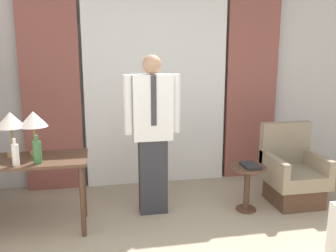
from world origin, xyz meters
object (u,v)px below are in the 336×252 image
(person, at_px, (153,129))
(book, at_px, (250,165))
(desk, at_px, (24,170))
(bottle_near_edge, at_px, (37,152))
(side_table, at_px, (247,180))
(table_lamp_right, at_px, (33,120))
(table_lamp_left, at_px, (10,121))
(bottle_by_lamp, at_px, (15,154))
(armchair, at_px, (292,176))

(person, distance_m, book, 1.16)
(person, height_order, book, person)
(desk, bearing_deg, bottle_near_edge, -44.60)
(person, relative_size, side_table, 3.33)
(table_lamp_right, bearing_deg, person, 3.25)
(desk, bearing_deg, table_lamp_left, 132.12)
(table_lamp_left, distance_m, book, 2.55)
(bottle_by_lamp, relative_size, armchair, 0.28)
(table_lamp_right, relative_size, armchair, 0.48)
(desk, height_order, bottle_by_lamp, bottle_by_lamp)
(desk, height_order, table_lamp_right, table_lamp_right)
(table_lamp_left, height_order, armchair, table_lamp_left)
(bottle_by_lamp, distance_m, armchair, 3.06)
(bottle_near_edge, relative_size, armchair, 0.30)
(armchair, relative_size, book, 3.75)
(table_lamp_left, distance_m, table_lamp_right, 0.22)
(bottle_by_lamp, bearing_deg, side_table, 4.95)
(desk, bearing_deg, bottle_by_lamp, -97.58)
(table_lamp_left, bearing_deg, armchair, 0.45)
(bottle_by_lamp, xyz_separation_m, armchair, (3.00, 0.33, -0.53))
(table_lamp_right, relative_size, person, 0.26)
(table_lamp_left, relative_size, bottle_by_lamp, 1.76)
(person, xyz_separation_m, armchair, (1.67, -0.04, -0.63))
(table_lamp_left, height_order, bottle_by_lamp, table_lamp_left)
(bottle_by_lamp, bearing_deg, table_lamp_left, 105.17)
(table_lamp_right, height_order, book, table_lamp_right)
(table_lamp_right, distance_m, person, 1.21)
(bottle_near_edge, xyz_separation_m, person, (1.14, 0.35, 0.09))
(desk, bearing_deg, book, -0.05)
(table_lamp_right, bearing_deg, side_table, -2.55)
(bottle_near_edge, bearing_deg, book, 4.15)
(desk, relative_size, book, 4.97)
(table_lamp_right, bearing_deg, desk, -132.12)
(person, bearing_deg, desk, -171.85)
(table_lamp_left, distance_m, bottle_near_edge, 0.46)
(armchair, distance_m, book, 0.66)
(bottle_by_lamp, height_order, book, bottle_by_lamp)
(bottle_near_edge, height_order, bottle_by_lamp, bottle_near_edge)
(bottle_by_lamp, height_order, armchair, bottle_by_lamp)
(side_table, bearing_deg, desk, -179.53)
(table_lamp_right, bearing_deg, armchair, 0.48)
(armchair, bearing_deg, person, 178.49)
(bottle_by_lamp, relative_size, side_table, 0.49)
(table_lamp_left, xyz_separation_m, bottle_near_edge, (0.27, -0.28, -0.24))
(bottle_by_lamp, bearing_deg, armchair, 6.27)
(table_lamp_right, distance_m, armchair, 2.97)
(bottle_near_edge, relative_size, bottle_by_lamp, 1.07)
(desk, height_order, person, person)
(armchair, xyz_separation_m, side_table, (-0.63, -0.12, 0.03))
(person, height_order, side_table, person)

